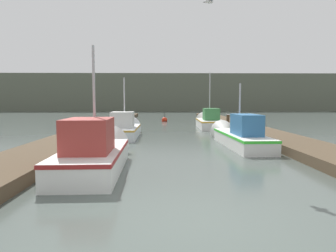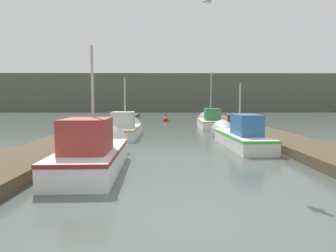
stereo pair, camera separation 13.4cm
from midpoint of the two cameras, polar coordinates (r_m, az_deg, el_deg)
ground_plane at (r=5.40m, az=6.23°, el=-18.17°), size 200.00×200.00×0.00m
dock_left at (r=21.49m, az=-13.14°, el=-0.39°), size 2.25×40.00×0.36m
dock_right at (r=21.80m, az=14.24°, el=-0.34°), size 2.25×40.00×0.36m
distant_shore_ridge at (r=64.66m, az=-0.56°, el=6.23°), size 120.00×16.00×7.22m
fishing_boat_0 at (r=9.70m, az=-13.83°, el=-4.72°), size 1.82×5.41×4.20m
fishing_boat_1 at (r=14.71m, az=12.81°, el=-1.68°), size 1.65×6.48×3.27m
fishing_boat_2 at (r=17.88m, az=-8.35°, el=-0.49°), size 1.61×5.23×3.86m
fishing_boat_3 at (r=23.65m, az=7.65°, el=0.86°), size 1.87×5.34×4.76m
mooring_piling_0 at (r=27.57m, az=8.60°, el=1.79°), size 0.37×0.37×1.27m
mooring_piling_1 at (r=21.70m, az=11.16°, el=0.74°), size 0.24×0.24×1.14m
channel_buoy at (r=29.96m, az=-0.81°, el=1.17°), size 0.57×0.57×1.07m
seagull_lead at (r=10.19m, az=7.43°, el=22.49°), size 0.33×0.55×0.12m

